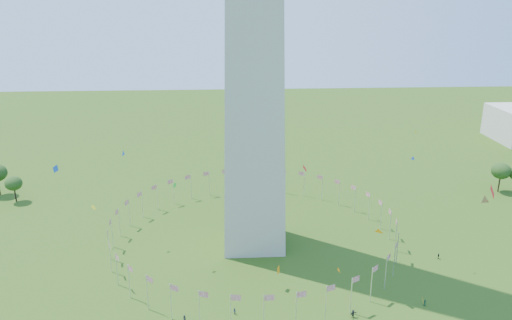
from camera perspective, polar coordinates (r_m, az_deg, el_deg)
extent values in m
cylinder|color=silver|center=(151.72, 15.09, -7.23)|extent=(0.24, 0.24, 9.00)
cylinder|color=silver|center=(157.50, 14.10, -6.17)|extent=(0.24, 0.24, 9.00)
cylinder|color=silver|center=(162.86, 12.81, -5.23)|extent=(0.24, 0.24, 9.00)
cylinder|color=silver|center=(167.69, 11.25, -4.42)|extent=(0.24, 0.24, 9.00)
cylinder|color=silver|center=(171.87, 9.50, -3.74)|extent=(0.24, 0.24, 9.00)
cylinder|color=silver|center=(175.35, 7.58, -3.19)|extent=(0.24, 0.24, 9.00)
cylinder|color=silver|center=(178.05, 5.53, -2.77)|extent=(0.24, 0.24, 9.00)
cylinder|color=silver|center=(179.93, 3.40, -2.49)|extent=(0.24, 0.24, 9.00)
cylinder|color=silver|center=(180.97, 1.21, -2.33)|extent=(0.24, 0.24, 9.00)
cylinder|color=silver|center=(181.13, -1.00, -2.31)|extent=(0.24, 0.24, 9.00)
cylinder|color=silver|center=(180.43, -3.19, -2.42)|extent=(0.24, 0.24, 9.00)
cylinder|color=silver|center=(178.87, -5.35, -2.66)|extent=(0.24, 0.24, 9.00)
cylinder|color=silver|center=(176.47, -7.43, -3.04)|extent=(0.24, 0.24, 9.00)
cylinder|color=silver|center=(173.28, -9.40, -3.55)|extent=(0.24, 0.24, 9.00)
cylinder|color=silver|center=(169.36, -11.22, -4.18)|extent=(0.24, 0.24, 9.00)
cylinder|color=silver|center=(164.77, -12.86, -4.95)|extent=(0.24, 0.24, 9.00)
cylinder|color=silver|center=(159.60, -14.25, -5.85)|extent=(0.24, 0.24, 9.00)
cylinder|color=silver|center=(153.96, -15.36, -6.87)|extent=(0.24, 0.24, 9.00)
cylinder|color=silver|center=(147.98, -16.12, -8.00)|extent=(0.24, 0.24, 9.00)
cylinder|color=silver|center=(141.81, -16.46, -9.24)|extent=(0.24, 0.24, 9.00)
cylinder|color=silver|center=(135.61, -16.32, -10.55)|extent=(0.24, 0.24, 9.00)
cylinder|color=silver|center=(129.60, -15.62, -11.92)|extent=(0.24, 0.24, 9.00)
cylinder|color=silver|center=(124.00, -14.30, -13.28)|extent=(0.24, 0.24, 9.00)
cylinder|color=silver|center=(119.03, -12.32, -14.57)|extent=(0.24, 0.24, 9.00)
cylinder|color=silver|center=(114.95, -9.70, -15.69)|extent=(0.24, 0.24, 9.00)
cylinder|color=silver|center=(111.98, -6.50, -16.54)|extent=(0.24, 0.24, 9.00)
cylinder|color=silver|center=(110.30, -2.90, -17.04)|extent=(0.24, 0.24, 9.00)
cylinder|color=silver|center=(110.03, 0.89, -17.12)|extent=(0.24, 0.24, 9.00)
cylinder|color=silver|center=(111.18, 4.60, -16.76)|extent=(0.24, 0.24, 9.00)
cylinder|color=silver|center=(113.68, 7.97, -16.02)|extent=(0.24, 0.24, 9.00)
cylinder|color=silver|center=(117.36, 10.82, -14.98)|extent=(0.24, 0.24, 9.00)
cylinder|color=silver|center=(122.02, 13.04, -13.73)|extent=(0.24, 0.24, 9.00)
cylinder|color=silver|center=(127.41, 14.60, -12.39)|extent=(0.24, 0.24, 9.00)
cylinder|color=silver|center=(133.29, 15.53, -11.01)|extent=(0.24, 0.24, 9.00)
cylinder|color=silver|center=(139.44, 15.87, -9.67)|extent=(0.24, 0.24, 9.00)
cylinder|color=silver|center=(145.64, 15.70, -8.40)|extent=(0.24, 0.24, 9.00)
imported|color=#202A4C|center=(117.21, -2.48, -16.89)|extent=(0.77, 0.87, 1.50)
imported|color=#282828|center=(116.15, -8.18, -17.44)|extent=(0.83, 0.64, 1.53)
imported|color=#173A23|center=(125.97, 18.72, -15.18)|extent=(0.92, 0.85, 1.56)
imported|color=#282828|center=(118.04, 11.04, -16.85)|extent=(1.93, 1.46, 1.92)
imported|color=black|center=(146.83, 20.12, -10.26)|extent=(1.10, 1.11, 1.64)
plane|color=orange|center=(118.10, 13.86, -7.93)|extent=(1.77, 2.19, 2.15)
plane|color=red|center=(83.02, 25.40, -3.28)|extent=(2.04, 1.33, 2.24)
plane|color=blue|center=(111.39, -21.92, -0.95)|extent=(0.38, 1.84, 1.80)
plane|color=blue|center=(142.39, -14.92, 0.72)|extent=(0.42, 1.77, 1.81)
plane|color=green|center=(129.66, -9.27, -2.86)|extent=(1.20, 0.55, 1.32)
plane|color=red|center=(121.67, 5.60, -0.97)|extent=(2.06, 1.04, 1.78)
plane|color=yellow|center=(132.66, 17.80, 3.03)|extent=(0.83, 0.87, 1.16)
plane|color=orange|center=(111.44, 18.55, -15.00)|extent=(0.86, 1.54, 1.46)
plane|color=orange|center=(125.25, 9.43, -12.31)|extent=(0.78, 1.33, 1.41)
plane|color=orange|center=(123.82, 2.57, -12.44)|extent=(1.92, 0.91, 2.10)
plane|color=yellow|center=(148.05, -18.07, -5.18)|extent=(1.33, 1.59, 1.31)
plane|color=blue|center=(134.29, 17.49, 0.17)|extent=(0.97, 0.27, 0.97)
plane|color=orange|center=(128.80, 24.70, -4.19)|extent=(1.97, 0.81, 1.81)
ellipsoid|color=#2E551C|center=(191.69, -25.88, -3.05)|extent=(5.75, 5.75, 8.98)
ellipsoid|color=#2E551C|center=(201.36, 26.12, -1.84)|extent=(6.86, 6.86, 10.72)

